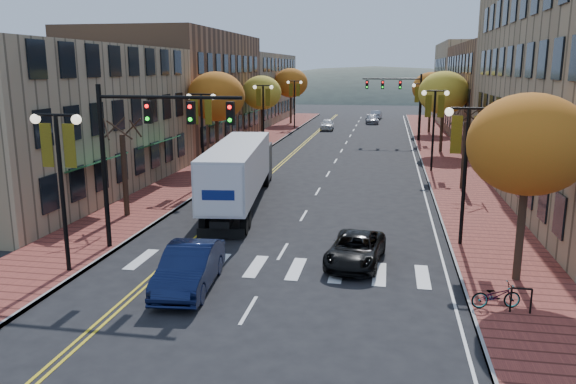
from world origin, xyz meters
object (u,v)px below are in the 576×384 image
at_px(semi_truck, 241,168).
at_px(bicycle, 496,296).
at_px(black_suv, 356,249).
at_px(navy_sedan, 189,267).

distance_m(semi_truck, bicycle, 17.21).
bearing_deg(semi_truck, black_suv, -58.29).
height_order(semi_truck, bicycle, semi_truck).
bearing_deg(black_suv, semi_truck, 134.59).
relative_size(black_suv, bicycle, 2.74).
xyz_separation_m(semi_truck, navy_sedan, (1.37, -12.35, -1.35)).
xyz_separation_m(semi_truck, bicycle, (11.67, -12.55, -1.55)).
xyz_separation_m(semi_truck, black_suv, (6.99, -8.78, -1.52)).
distance_m(semi_truck, black_suv, 11.33).
xyz_separation_m(navy_sedan, black_suv, (5.62, 3.57, -0.17)).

